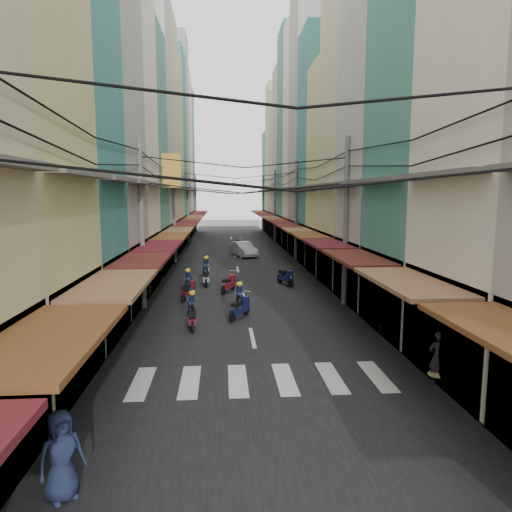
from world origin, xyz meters
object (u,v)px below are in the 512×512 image
white_car (243,256)px  bicycle (391,326)px  market_umbrella (457,289)px  traffic_sign (393,292)px

white_car → bicycle: bearing=-95.5°
market_umbrella → traffic_sign: market_umbrella is taller
white_car → traffic_sign: size_ratio=1.79×
bicycle → market_umbrella: market_umbrella is taller
market_umbrella → bicycle: bearing=99.9°
bicycle → market_umbrella: bearing=-155.6°
traffic_sign → white_car: bearing=100.8°
market_umbrella → traffic_sign: size_ratio=1.05×
white_car → market_umbrella: 26.60m
bicycle → traffic_sign: (-0.61, -1.63, 1.85)m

